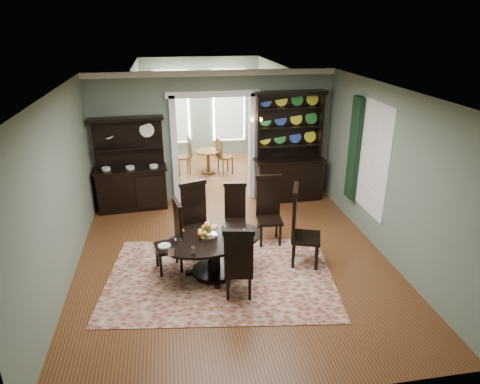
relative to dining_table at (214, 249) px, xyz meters
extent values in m
cube|color=brown|center=(0.39, 0.27, -0.47)|extent=(5.50, 6.00, 0.01)
cube|color=white|center=(0.39, 0.27, 2.54)|extent=(5.50, 6.00, 0.01)
cube|color=slate|center=(-2.36, 0.27, 1.04)|extent=(0.01, 6.00, 3.00)
cube|color=slate|center=(3.14, 0.27, 1.04)|extent=(0.01, 6.00, 3.00)
cube|color=slate|center=(0.39, -2.73, 1.04)|extent=(5.50, 0.01, 3.00)
cube|color=slate|center=(-1.44, 3.27, 1.04)|extent=(1.85, 0.01, 3.00)
cube|color=slate|center=(2.21, 3.27, 1.04)|extent=(1.85, 0.01, 3.00)
cube|color=slate|center=(0.39, 3.27, 2.29)|extent=(1.80, 0.01, 0.50)
cube|color=white|center=(0.39, 3.22, 2.48)|extent=(5.50, 0.10, 0.12)
cube|color=brown|center=(0.39, 5.02, -0.47)|extent=(3.50, 3.50, 0.01)
cube|color=white|center=(0.39, 5.02, 2.54)|extent=(3.50, 3.50, 0.01)
cube|color=slate|center=(-1.36, 5.02, 1.04)|extent=(0.01, 3.50, 3.00)
cube|color=slate|center=(2.14, 5.02, 1.04)|extent=(0.01, 3.50, 3.00)
cube|color=slate|center=(0.39, 6.77, 1.04)|extent=(3.50, 0.01, 3.00)
cube|color=white|center=(-0.46, 6.72, 1.09)|extent=(1.05, 0.06, 2.20)
cube|color=white|center=(1.24, 6.72, 1.09)|extent=(1.05, 0.06, 2.20)
cube|color=white|center=(-0.51, 3.27, 0.79)|extent=(0.14, 0.25, 2.50)
cube|color=white|center=(1.29, 3.27, 0.79)|extent=(0.14, 0.25, 2.50)
cube|color=white|center=(0.39, 3.27, 2.04)|extent=(2.08, 0.25, 0.14)
cube|color=white|center=(3.13, 0.87, 1.14)|extent=(0.02, 1.10, 2.00)
cube|color=white|center=(3.11, 0.87, 1.14)|extent=(0.01, 1.22, 2.12)
cube|color=black|center=(3.04, 1.55, 1.14)|extent=(0.10, 0.35, 2.10)
cube|color=#B17E2F|center=(1.34, 3.19, 1.39)|extent=(0.08, 0.05, 0.18)
sphere|color=#FFD88C|center=(1.24, 3.04, 1.47)|extent=(0.07, 0.07, 0.07)
sphere|color=#FFD88C|center=(1.44, 3.04, 1.47)|extent=(0.07, 0.07, 0.07)
cube|color=maroon|center=(0.09, -0.14, -0.46)|extent=(4.05, 3.00, 0.01)
ellipsoid|color=black|center=(0.00, 0.00, 0.18)|extent=(1.93, 1.53, 0.04)
cylinder|color=black|center=(0.00, 0.00, 0.15)|extent=(1.97, 1.97, 0.03)
cylinder|color=black|center=(0.00, 0.00, -0.13)|extent=(0.21, 0.21, 0.59)
cylinder|color=black|center=(0.00, 0.00, -0.42)|extent=(0.74, 0.74, 0.09)
cylinder|color=silver|center=(-0.08, 0.04, 0.23)|extent=(0.31, 0.31, 0.06)
cube|color=black|center=(-0.19, 0.77, 0.01)|extent=(0.59, 0.58, 0.06)
cube|color=black|center=(-0.25, 0.96, 0.42)|extent=(0.46, 0.20, 0.80)
cube|color=black|center=(-0.25, 0.96, 0.83)|extent=(0.51, 0.23, 0.08)
cylinder|color=black|center=(-0.30, 0.53, -0.23)|extent=(0.05, 0.05, 0.47)
cylinder|color=black|center=(0.05, 0.65, -0.23)|extent=(0.05, 0.05, 0.47)
cylinder|color=black|center=(-0.42, 0.88, -0.23)|extent=(0.05, 0.05, 0.47)
cylinder|color=black|center=(-0.07, 1.00, -0.23)|extent=(0.05, 0.05, 0.47)
cube|color=black|center=(0.53, 1.04, -0.05)|extent=(0.46, 0.45, 0.05)
cube|color=black|center=(0.56, 1.22, 0.30)|extent=(0.41, 0.10, 0.69)
cube|color=black|center=(0.56, 1.22, 0.66)|extent=(0.45, 0.13, 0.07)
cylinder|color=black|center=(0.35, 0.91, -0.26)|extent=(0.04, 0.04, 0.41)
cylinder|color=black|center=(0.66, 0.86, -0.26)|extent=(0.04, 0.04, 0.41)
cylinder|color=black|center=(0.40, 1.23, -0.26)|extent=(0.04, 0.04, 0.41)
cylinder|color=black|center=(0.71, 1.18, -0.26)|extent=(0.04, 0.04, 0.41)
cube|color=black|center=(1.17, 0.92, 0.00)|extent=(0.49, 0.47, 0.06)
cube|color=black|center=(1.18, 1.12, 0.41)|extent=(0.47, 0.08, 0.79)
cube|color=black|center=(1.18, 1.12, 0.81)|extent=(0.51, 0.10, 0.08)
cylinder|color=black|center=(0.98, 0.75, -0.23)|extent=(0.05, 0.05, 0.46)
cylinder|color=black|center=(1.34, 0.73, -0.23)|extent=(0.05, 0.05, 0.46)
cylinder|color=black|center=(1.00, 1.11, -0.23)|extent=(0.05, 0.05, 0.46)
cylinder|color=black|center=(1.36, 1.09, -0.23)|extent=(0.05, 0.05, 0.46)
cube|color=black|center=(-0.75, 0.24, -0.02)|extent=(0.50, 0.52, 0.06)
cube|color=black|center=(-0.56, 0.27, 0.37)|extent=(0.13, 0.44, 0.75)
cube|color=black|center=(-0.56, 0.27, 0.75)|extent=(0.16, 0.49, 0.08)
cylinder|color=black|center=(-0.95, 0.37, -0.24)|extent=(0.05, 0.05, 0.44)
cylinder|color=black|center=(-0.89, 0.03, -0.24)|extent=(0.05, 0.05, 0.44)
cylinder|color=black|center=(-0.61, 0.44, -0.24)|extent=(0.05, 0.05, 0.44)
cylinder|color=black|center=(-0.55, 0.10, -0.24)|extent=(0.05, 0.05, 0.44)
cube|color=black|center=(1.62, 0.05, 0.05)|extent=(0.63, 0.64, 0.07)
cube|color=black|center=(1.41, 0.13, 0.49)|extent=(0.22, 0.50, 0.86)
cube|color=black|center=(1.41, 0.13, 0.93)|extent=(0.26, 0.55, 0.09)
cylinder|color=black|center=(1.74, -0.20, -0.21)|extent=(0.06, 0.06, 0.51)
cylinder|color=black|center=(1.87, 0.18, -0.21)|extent=(0.06, 0.06, 0.51)
cylinder|color=black|center=(1.36, -0.07, -0.21)|extent=(0.06, 0.06, 0.51)
cylinder|color=black|center=(1.50, 0.31, -0.21)|extent=(0.06, 0.06, 0.51)
cube|color=black|center=(0.32, -0.65, -0.03)|extent=(0.50, 0.49, 0.06)
cube|color=black|center=(0.28, -0.84, 0.34)|extent=(0.43, 0.13, 0.73)
cube|color=black|center=(0.28, -0.84, 0.72)|extent=(0.47, 0.15, 0.08)
cylinder|color=black|center=(0.52, -0.52, -0.25)|extent=(0.05, 0.05, 0.43)
cylinder|color=black|center=(0.18, -0.46, -0.25)|extent=(0.05, 0.05, 0.43)
cylinder|color=black|center=(0.45, -0.85, -0.25)|extent=(0.05, 0.05, 0.43)
cylinder|color=black|center=(0.12, -0.79, -0.25)|extent=(0.05, 0.05, 0.43)
cube|color=black|center=(-1.51, 2.99, 0.00)|extent=(1.52, 0.62, 0.93)
cube|color=black|center=(-1.51, 2.99, 0.48)|extent=(1.62, 0.68, 0.05)
cube|color=black|center=(-1.51, 3.20, 1.04)|extent=(1.49, 0.19, 1.10)
cube|color=black|center=(-1.51, 3.10, 0.93)|extent=(1.46, 0.37, 0.04)
cube|color=black|center=(-1.51, 3.08, 1.58)|extent=(1.60, 0.45, 0.07)
cube|color=black|center=(2.10, 2.94, 0.03)|extent=(1.54, 0.59, 0.98)
cube|color=black|center=(2.10, 2.94, 0.53)|extent=(1.65, 0.64, 0.04)
cube|color=black|center=(2.10, 3.16, 1.28)|extent=(1.52, 0.11, 1.48)
cube|color=black|center=(1.36, 3.05, 1.28)|extent=(0.06, 0.28, 1.52)
cube|color=black|center=(2.84, 3.05, 1.28)|extent=(0.06, 0.28, 1.52)
cube|color=black|center=(2.10, 3.03, 2.04)|extent=(1.64, 0.39, 0.09)
cube|color=black|center=(2.10, 3.05, 0.84)|extent=(1.53, 0.32, 0.03)
cube|color=black|center=(2.10, 3.05, 1.28)|extent=(1.53, 0.32, 0.03)
cube|color=black|center=(2.10, 3.05, 1.71)|extent=(1.53, 0.32, 0.03)
cylinder|color=brown|center=(0.41, 5.10, 0.17)|extent=(0.70, 0.70, 0.04)
cylinder|color=brown|center=(0.41, 5.10, -0.14)|extent=(0.09, 0.09, 0.62)
cylinder|color=brown|center=(0.41, 5.10, -0.44)|extent=(0.39, 0.39, 0.05)
cylinder|color=brown|center=(-0.27, 5.14, 0.02)|extent=(0.43, 0.43, 0.04)
cube|color=brown|center=(-0.08, 5.18, 0.29)|extent=(0.10, 0.39, 0.54)
cylinder|color=brown|center=(-0.45, 5.27, -0.22)|extent=(0.04, 0.04, 0.48)
cylinder|color=brown|center=(-0.40, 4.97, -0.22)|extent=(0.04, 0.04, 0.48)
cylinder|color=brown|center=(-0.15, 5.32, -0.22)|extent=(0.04, 0.04, 0.48)
cylinder|color=brown|center=(-0.10, 5.02, -0.22)|extent=(0.04, 0.04, 0.48)
cylinder|color=brown|center=(0.88, 5.01, 0.01)|extent=(0.42, 0.42, 0.04)
cube|color=brown|center=(0.71, 4.95, 0.27)|extent=(0.16, 0.36, 0.52)
cylinder|color=brown|center=(1.07, 4.92, -0.23)|extent=(0.04, 0.04, 0.47)
cylinder|color=brown|center=(0.97, 5.20, -0.23)|extent=(0.04, 0.04, 0.47)
cylinder|color=brown|center=(0.79, 4.83, -0.23)|extent=(0.04, 0.04, 0.47)
cylinder|color=brown|center=(0.70, 5.10, -0.23)|extent=(0.04, 0.04, 0.47)
camera|label=1|loc=(-0.61, -6.22, 3.59)|focal=32.00mm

